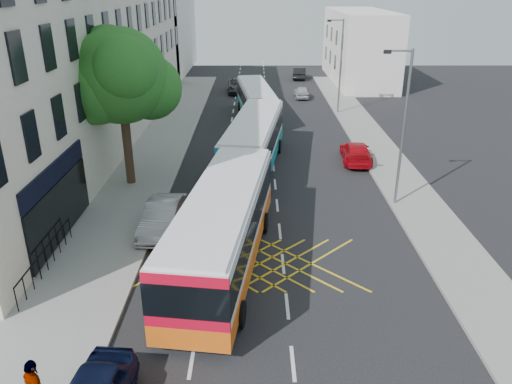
{
  "coord_description": "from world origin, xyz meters",
  "views": [
    {
      "loc": [
        -1.19,
        -12.33,
        11.1
      ],
      "look_at": [
        -1.15,
        8.65,
        2.2
      ],
      "focal_mm": 35.0,
      "sensor_mm": 36.0,
      "label": 1
    }
  ],
  "objects_px": {
    "bus_mid": "(254,142)",
    "distant_car_silver": "(302,92)",
    "parked_car_silver": "(163,217)",
    "red_hatchback": "(356,152)",
    "bus_near": "(223,228)",
    "bus_far": "(256,101)",
    "distant_car_dark": "(300,73)",
    "lamp_far": "(340,62)",
    "distant_car_grey": "(239,86)",
    "lamp_near": "(402,121)",
    "street_tree": "(120,77)"
  },
  "relations": [
    {
      "from": "bus_mid",
      "to": "distant_car_silver",
      "type": "height_order",
      "value": "bus_mid"
    },
    {
      "from": "parked_car_silver",
      "to": "red_hatchback",
      "type": "relative_size",
      "value": 0.99
    },
    {
      "from": "red_hatchback",
      "to": "bus_near",
      "type": "bearing_deg",
      "value": 62.64
    },
    {
      "from": "bus_near",
      "to": "distant_car_silver",
      "type": "xyz_separation_m",
      "value": [
        6.12,
        32.78,
        -1.15
      ]
    },
    {
      "from": "bus_far",
      "to": "red_hatchback",
      "type": "height_order",
      "value": "bus_far"
    },
    {
      "from": "bus_near",
      "to": "distant_car_dark",
      "type": "relative_size",
      "value": 2.87
    },
    {
      "from": "lamp_far",
      "to": "bus_mid",
      "type": "distance_m",
      "value": 16.14
    },
    {
      "from": "distant_car_grey",
      "to": "bus_near",
      "type": "bearing_deg",
      "value": -91.45
    },
    {
      "from": "lamp_near",
      "to": "bus_far",
      "type": "bearing_deg",
      "value": 111.71
    },
    {
      "from": "bus_far",
      "to": "distant_car_grey",
      "type": "relative_size",
      "value": 2.05
    },
    {
      "from": "distant_car_silver",
      "to": "distant_car_dark",
      "type": "xyz_separation_m",
      "value": [
        0.67,
        10.83,
        0.1
      ]
    },
    {
      "from": "bus_mid",
      "to": "red_hatchback",
      "type": "bearing_deg",
      "value": 17.14
    },
    {
      "from": "bus_far",
      "to": "red_hatchback",
      "type": "relative_size",
      "value": 2.33
    },
    {
      "from": "bus_mid",
      "to": "bus_far",
      "type": "height_order",
      "value": "bus_mid"
    },
    {
      "from": "parked_car_silver",
      "to": "bus_far",
      "type": "bearing_deg",
      "value": 81.78
    },
    {
      "from": "red_hatchback",
      "to": "distant_car_dark",
      "type": "bearing_deg",
      "value": -83.71
    },
    {
      "from": "street_tree",
      "to": "distant_car_grey",
      "type": "height_order",
      "value": "street_tree"
    },
    {
      "from": "parked_car_silver",
      "to": "lamp_far",
      "type": "bearing_deg",
      "value": 66.47
    },
    {
      "from": "lamp_near",
      "to": "parked_car_silver",
      "type": "height_order",
      "value": "lamp_near"
    },
    {
      "from": "street_tree",
      "to": "red_hatchback",
      "type": "xyz_separation_m",
      "value": [
        14.01,
        4.1,
        -5.64
      ]
    },
    {
      "from": "lamp_far",
      "to": "distant_car_silver",
      "type": "height_order",
      "value": "lamp_far"
    },
    {
      "from": "bus_mid",
      "to": "bus_far",
      "type": "distance_m",
      "value": 12.38
    },
    {
      "from": "lamp_far",
      "to": "distant_car_silver",
      "type": "relative_size",
      "value": 2.3
    },
    {
      "from": "street_tree",
      "to": "bus_far",
      "type": "relative_size",
      "value": 0.84
    },
    {
      "from": "street_tree",
      "to": "distant_car_silver",
      "type": "relative_size",
      "value": 2.54
    },
    {
      "from": "street_tree",
      "to": "bus_mid",
      "type": "height_order",
      "value": "street_tree"
    },
    {
      "from": "distant_car_grey",
      "to": "bus_far",
      "type": "bearing_deg",
      "value": -82.91
    },
    {
      "from": "lamp_near",
      "to": "distant_car_grey",
      "type": "height_order",
      "value": "lamp_near"
    },
    {
      "from": "lamp_near",
      "to": "distant_car_silver",
      "type": "distance_m",
      "value": 27.15
    },
    {
      "from": "bus_far",
      "to": "distant_car_silver",
      "type": "xyz_separation_m",
      "value": [
        4.73,
        8.37,
        -0.93
      ]
    },
    {
      "from": "bus_mid",
      "to": "distant_car_dark",
      "type": "height_order",
      "value": "bus_mid"
    },
    {
      "from": "lamp_near",
      "to": "lamp_far",
      "type": "bearing_deg",
      "value": 90.0
    },
    {
      "from": "street_tree",
      "to": "bus_near",
      "type": "distance_m",
      "value": 11.76
    },
    {
      "from": "distant_car_dark",
      "to": "distant_car_silver",
      "type": "bearing_deg",
      "value": 93.63
    },
    {
      "from": "lamp_near",
      "to": "distant_car_silver",
      "type": "height_order",
      "value": "lamp_near"
    },
    {
      "from": "parked_car_silver",
      "to": "red_hatchback",
      "type": "distance_m",
      "value": 14.94
    },
    {
      "from": "bus_far",
      "to": "parked_car_silver",
      "type": "distance_m",
      "value": 21.77
    },
    {
      "from": "red_hatchback",
      "to": "bus_far",
      "type": "bearing_deg",
      "value": -55.62
    },
    {
      "from": "bus_mid",
      "to": "parked_car_silver",
      "type": "height_order",
      "value": "bus_mid"
    },
    {
      "from": "distant_car_grey",
      "to": "distant_car_silver",
      "type": "height_order",
      "value": "distant_car_grey"
    },
    {
      "from": "bus_near",
      "to": "distant_car_grey",
      "type": "xyz_separation_m",
      "value": [
        -0.41,
        35.54,
        -1.03
      ]
    },
    {
      "from": "street_tree",
      "to": "bus_mid",
      "type": "xyz_separation_m",
      "value": [
        7.26,
        3.01,
        -4.6
      ]
    },
    {
      "from": "bus_mid",
      "to": "bus_far",
      "type": "relative_size",
      "value": 1.11
    },
    {
      "from": "bus_near",
      "to": "distant_car_grey",
      "type": "distance_m",
      "value": 35.56
    },
    {
      "from": "bus_far",
      "to": "distant_car_silver",
      "type": "bearing_deg",
      "value": 53.79
    },
    {
      "from": "lamp_near",
      "to": "parked_car_silver",
      "type": "bearing_deg",
      "value": -166.04
    },
    {
      "from": "bus_mid",
      "to": "lamp_near",
      "type": "bearing_deg",
      "value": -30.77
    },
    {
      "from": "lamp_far",
      "to": "distant_car_dark",
      "type": "xyz_separation_m",
      "value": [
        -1.91,
        17.55,
        -3.93
      ]
    },
    {
      "from": "bus_near",
      "to": "bus_far",
      "type": "relative_size",
      "value": 1.15
    },
    {
      "from": "bus_near",
      "to": "distant_car_grey",
      "type": "relative_size",
      "value": 2.35
    }
  ]
}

